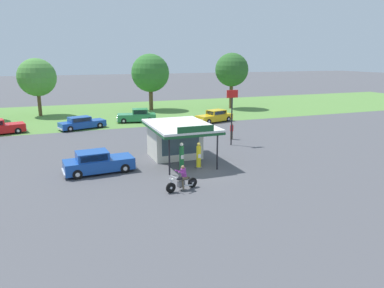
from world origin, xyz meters
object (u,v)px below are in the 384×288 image
featured_classic_sedan (98,163)px  roadside_pole_sign (232,108)px  parked_car_back_row_far_left (82,123)px  bystander_leaning_by_kiosk (232,131)px  parked_car_back_row_far_right (137,116)px  motorcycle_with_rider (182,180)px  gas_pump_offside (199,156)px  gas_pump_nearside (182,158)px  parked_car_back_row_centre (215,116)px

featured_classic_sedan → roadside_pole_sign: bearing=17.8°
parked_car_back_row_far_left → bystander_leaning_by_kiosk: bystander_leaning_by_kiosk is taller
bystander_leaning_by_kiosk → parked_car_back_row_far_left: bearing=141.5°
parked_car_back_row_far_right → featured_classic_sedan: bearing=-110.0°
motorcycle_with_rider → bystander_leaning_by_kiosk: 14.77m
motorcycle_with_rider → parked_car_back_row_far_right: size_ratio=0.43×
motorcycle_with_rider → bystander_leaning_by_kiosk: size_ratio=1.33×
gas_pump_offside → motorcycle_with_rider: gas_pump_offside is taller
gas_pump_nearside → roadside_pole_sign: size_ratio=0.40×
gas_pump_nearside → gas_pump_offside: bearing=-0.0°
featured_classic_sedan → parked_car_back_row_far_left: size_ratio=0.93×
parked_car_back_row_centre → gas_pump_nearside: bearing=-121.0°
motorcycle_with_rider → roadside_pole_sign: size_ratio=0.43×
gas_pump_offside → bystander_leaning_by_kiosk: 10.18m
gas_pump_nearside → featured_classic_sedan: size_ratio=0.40×
featured_classic_sedan → parked_car_back_row_far_right: size_ratio=0.99×
motorcycle_with_rider → roadside_pole_sign: (8.09, 9.42, 2.81)m
parked_car_back_row_centre → bystander_leaning_by_kiosk: (-2.47, -9.60, 0.17)m
featured_classic_sedan → parked_car_back_row_far_left: bearing=89.6°
gas_pump_offside → bystander_leaning_by_kiosk: gas_pump_offside is taller
gas_pump_nearside → parked_car_back_row_centre: gas_pump_nearside is taller
gas_pump_offside → featured_classic_sedan: bearing=167.3°
motorcycle_with_rider → parked_car_back_row_far_left: motorcycle_with_rider is taller
gas_pump_nearside → roadside_pole_sign: (6.82, 5.61, 2.52)m
roadside_pole_sign → featured_classic_sedan: bearing=-162.2°
parked_car_back_row_centre → bystander_leaning_by_kiosk: 9.92m
parked_car_back_row_centre → parked_car_back_row_far_right: (-9.14, 3.45, 0.05)m
gas_pump_nearside → bystander_leaning_by_kiosk: (7.94, 7.74, -0.07)m
gas_pump_offside → parked_car_back_row_far_right: size_ratio=0.38×
parked_car_back_row_far_right → bystander_leaning_by_kiosk: 14.66m
parked_car_back_row_centre → parked_car_back_row_far_right: 9.77m
parked_car_back_row_far_right → roadside_pole_sign: roadside_pole_sign is taller
parked_car_back_row_far_left → parked_car_back_row_far_right: parked_car_back_row_far_right is taller
featured_classic_sedan → parked_car_back_row_far_right: parked_car_back_row_far_right is taller
featured_classic_sedan → gas_pump_nearside: bearing=-15.4°
gas_pump_nearside → gas_pump_offside: (1.33, -0.00, -0.05)m
roadside_pole_sign → parked_car_back_row_far_right: bearing=110.1°
gas_pump_offside → motorcycle_with_rider: (-2.59, -3.81, -0.24)m
gas_pump_nearside → parked_car_back_row_far_left: gas_pump_nearside is taller
gas_pump_offside → roadside_pole_sign: bearing=45.6°
parked_car_back_row_centre → motorcycle_with_rider: bearing=-118.9°
parked_car_back_row_centre → gas_pump_offside: bearing=-117.7°
roadside_pole_sign → parked_car_back_row_far_left: bearing=133.9°
gas_pump_offside → motorcycle_with_rider: 4.61m
featured_classic_sedan → bystander_leaning_by_kiosk: bearing=24.2°
featured_classic_sedan → parked_car_back_row_centre: featured_classic_sedan is taller
motorcycle_with_rider → parked_car_back_row_centre: (11.68, 21.14, 0.04)m
bystander_leaning_by_kiosk → roadside_pole_sign: (-1.11, -2.12, 2.59)m
motorcycle_with_rider → parked_car_back_row_far_right: 24.72m
gas_pump_offside → roadside_pole_sign: (5.50, 5.61, 2.57)m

